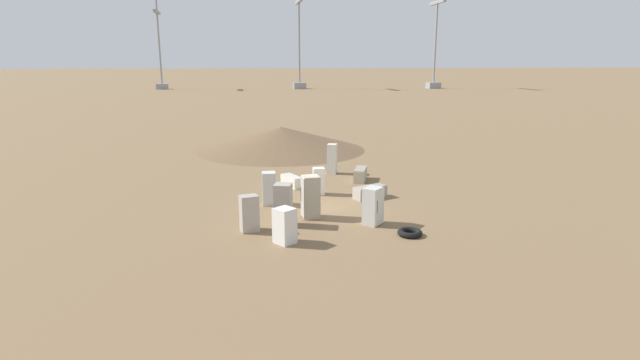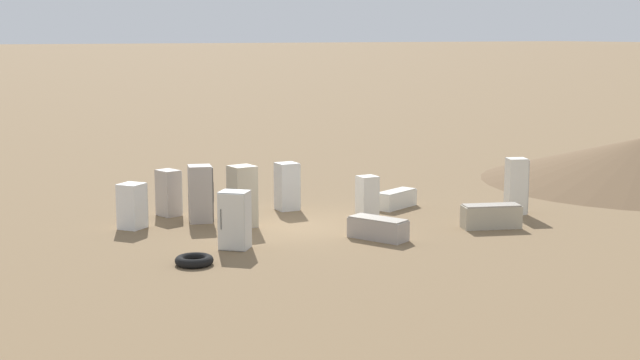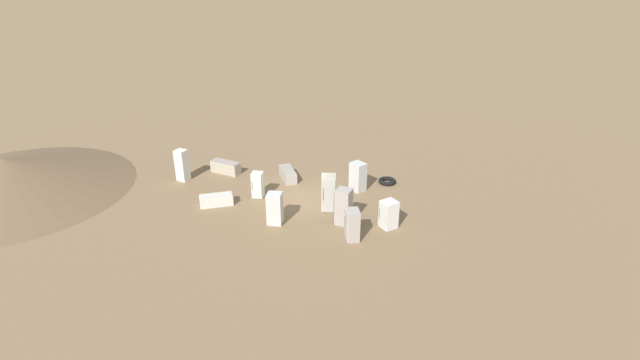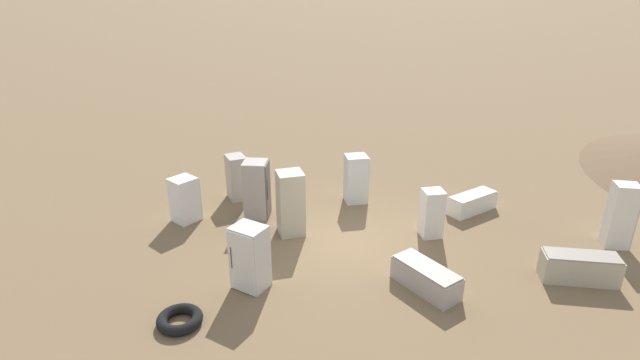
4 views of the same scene
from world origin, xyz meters
name	(u,v)px [view 4 (image 4 of 4)]	position (x,y,z in m)	size (l,w,h in m)	color
ground_plane	(351,241)	(0.00, 0.00, 0.00)	(1000.00, 1000.00, 0.00)	brown
discarded_fridge_0	(356,179)	(0.89, 2.61, 0.82)	(0.75, 0.67, 1.64)	silver
discarded_fridge_1	(185,199)	(-4.68, 2.39, 0.71)	(1.00, 0.98, 1.42)	white
discarded_fridge_2	(621,216)	(7.28, -1.81, 0.95)	(0.82, 0.76, 1.89)	silver
discarded_fridge_3	(426,278)	(1.17, -2.65, 0.32)	(1.34, 1.90, 0.64)	#A89E93
discarded_fridge_4	(257,189)	(-2.46, 2.22, 0.92)	(0.93, 0.90, 1.84)	#A89E93
discarded_fridge_5	(580,268)	(5.09, -3.12, 0.37)	(1.93, 1.23, 0.75)	#B2A88E
discarded_fridge_6	(432,213)	(2.39, -0.14, 0.72)	(0.62, 0.63, 1.45)	silver
discarded_fridge_7	(472,203)	(4.37, 1.07, 0.30)	(1.83, 1.20, 0.61)	silver
discarded_fridge_8	(237,177)	(-3.00, 3.71, 0.77)	(0.75, 0.84, 1.54)	#A89E93
discarded_fridge_9	(250,258)	(-3.01, -1.64, 0.83)	(1.04, 1.03, 1.65)	silver
discarded_fridge_10	(290,203)	(-1.60, 0.90, 0.97)	(0.78, 0.83, 1.94)	#B2A88E
scrap_tire	(180,319)	(-4.68, -2.75, 0.12)	(1.02, 1.02, 0.24)	black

